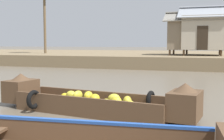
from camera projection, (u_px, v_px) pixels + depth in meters
ground_plane at (155, 85)px, 13.46m from camera, size 300.00×300.00×0.00m
riverbank_strip at (185, 58)px, 29.53m from camera, size 160.00×20.00×0.93m
banana_boat at (92, 101)px, 7.92m from camera, size 5.75×1.72×0.97m
stilt_house_left at (196, 34)px, 23.91m from camera, size 4.93×3.60×3.56m
stilt_house_mid_left at (203, 32)px, 23.77m from camera, size 3.83×4.08×3.95m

